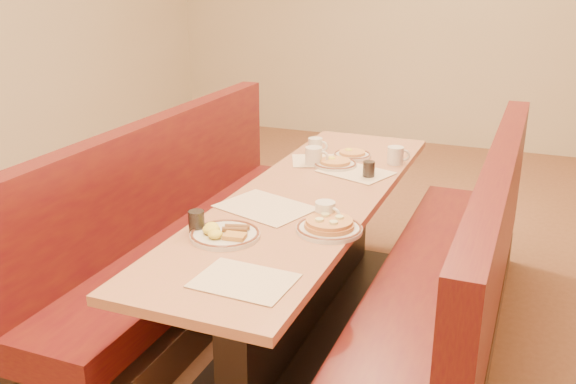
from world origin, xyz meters
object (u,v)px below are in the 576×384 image
at_px(soda_tumbler_near, 197,221).
at_px(soda_tumbler_mid, 369,169).
at_px(coffee_mug_a, 326,212).
at_px(coffee_mug_d, 316,145).
at_px(coffee_mug_b, 314,156).
at_px(booth_right, 451,291).
at_px(pancake_plate, 329,226).
at_px(eggs_plate, 224,234).
at_px(booth_left, 184,244).
at_px(coffee_mug_c, 396,155).
at_px(diner_table, 307,263).

xyz_separation_m(soda_tumbler_near, soda_tumbler_mid, (0.48, 0.99, -0.00)).
height_order(coffee_mug_a, coffee_mug_d, coffee_mug_a).
height_order(coffee_mug_b, soda_tumbler_mid, coffee_mug_b).
distance_m(booth_right, soda_tumbler_mid, 0.78).
distance_m(soda_tumbler_near, soda_tumbler_mid, 1.11).
distance_m(pancake_plate, coffee_mug_d, 1.21).
bearing_deg(booth_right, eggs_plate, -144.30).
bearing_deg(pancake_plate, coffee_mug_a, 117.60).
xyz_separation_m(booth_left, soda_tumbler_near, (0.46, -0.61, 0.44)).
relative_size(pancake_plate, coffee_mug_c, 2.21).
relative_size(soda_tumbler_near, soda_tumbler_mid, 1.07).
distance_m(coffee_mug_b, soda_tumbler_mid, 0.36).
xyz_separation_m(pancake_plate, soda_tumbler_mid, (-0.04, 0.78, 0.02)).
bearing_deg(soda_tumbler_mid, soda_tumbler_near, -115.84).
bearing_deg(diner_table, eggs_plate, -102.55).
bearing_deg(booth_left, coffee_mug_c, 33.84).
distance_m(booth_left, coffee_mug_c, 1.30).
bearing_deg(coffee_mug_a, coffee_mug_b, 129.02).
xyz_separation_m(coffee_mug_a, coffee_mug_c, (0.08, 0.99, 0.00)).
distance_m(booth_left, coffee_mug_b, 0.88).
xyz_separation_m(coffee_mug_c, coffee_mug_d, (-0.50, 0.04, -0.00)).
height_order(pancake_plate, soda_tumbler_near, soda_tumbler_near).
bearing_deg(soda_tumbler_near, coffee_mug_d, 87.38).
xyz_separation_m(coffee_mug_c, soda_tumbler_mid, (-0.08, -0.30, -0.01)).
distance_m(coffee_mug_b, coffee_mug_d, 0.25).
distance_m(booth_left, booth_right, 1.46).
xyz_separation_m(booth_right, pancake_plate, (-0.49, -0.40, 0.41)).
bearing_deg(coffee_mug_d, coffee_mug_b, -75.51).
distance_m(booth_left, eggs_plate, 0.95).
height_order(eggs_plate, soda_tumbler_near, soda_tumbler_near).
bearing_deg(coffee_mug_a, booth_right, 45.98).
relative_size(diner_table, pancake_plate, 8.76).
distance_m(diner_table, coffee_mug_c, 0.85).
distance_m(coffee_mug_c, soda_tumbler_near, 1.41).
distance_m(coffee_mug_b, coffee_mug_c, 0.47).
bearing_deg(eggs_plate, soda_tumbler_mid, 71.09).
height_order(diner_table, soda_tumbler_mid, soda_tumbler_mid).
relative_size(booth_right, pancake_plate, 8.76).
height_order(coffee_mug_a, coffee_mug_c, coffee_mug_c).
distance_m(eggs_plate, soda_tumbler_near, 0.14).
bearing_deg(coffee_mug_d, booth_right, -40.33).
relative_size(eggs_plate, coffee_mug_c, 2.27).
height_order(booth_right, soda_tumbler_mid, booth_right).
bearing_deg(coffee_mug_c, soda_tumbler_mid, -120.45).
distance_m(coffee_mug_c, coffee_mug_d, 0.50).
bearing_deg(coffee_mug_b, diner_table, -77.69).
bearing_deg(booth_right, booth_left, 180.00).
xyz_separation_m(coffee_mug_a, coffee_mug_d, (-0.41, 1.03, -0.00)).
bearing_deg(booth_left, coffee_mug_d, 54.25).
height_order(pancake_plate, coffee_mug_a, coffee_mug_a).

